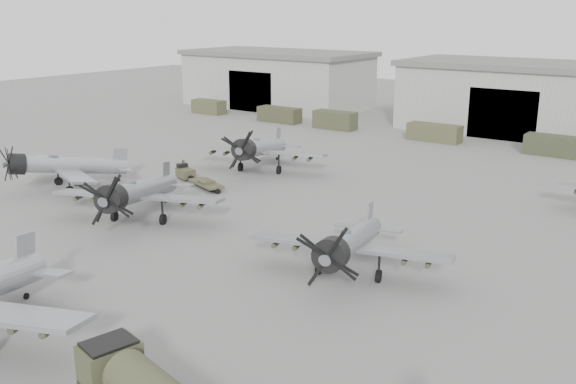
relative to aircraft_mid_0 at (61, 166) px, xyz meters
name	(u,v)px	position (x,y,z in m)	size (l,w,h in m)	color
ground	(152,310)	(23.43, -11.46, -2.11)	(220.00, 220.00, 0.00)	slate
hangar_left	(277,79)	(-14.57, 50.50, 2.26)	(29.00, 14.80, 8.70)	#AFAFA3
hangar_center	(521,97)	(23.43, 50.50, 2.26)	(29.00, 14.80, 8.70)	#AFAFA3
support_truck_0	(209,107)	(-18.37, 38.54, -1.10)	(5.14, 2.20, 2.03)	#46472E
support_truck_1	(279,115)	(-5.32, 38.54, -1.09)	(6.17, 2.20, 2.05)	#383A26
support_truck_2	(335,120)	(3.61, 38.54, -0.97)	(5.64, 2.20, 2.29)	#3C3E28
support_truck_3	(434,133)	(17.30, 38.54, -1.11)	(6.26, 2.20, 2.00)	#46482F
support_truck_4	(556,146)	(30.92, 38.54, -1.05)	(6.24, 2.20, 2.12)	#333925
aircraft_mid_0	(61,166)	(0.00, 0.00, 0.00)	(11.52, 10.39, 4.65)	#9DA1A5
aircraft_mid_1	(136,193)	(12.11, -2.34, 0.16)	(12.22, 11.07, 5.00)	gray
aircraft_mid_2	(348,243)	(29.52, -2.07, 0.03)	(11.83, 10.65, 4.72)	gray
aircraft_far_0	(259,148)	(9.96, 14.58, 0.22)	(12.79, 11.52, 5.13)	gray
tug_trailer	(193,177)	(7.49, 8.22, -1.59)	(6.90, 3.48, 1.38)	#42412B
ground_crew	(184,168)	(5.11, 9.48, -1.34)	(0.56, 0.37, 1.54)	#3D3E28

